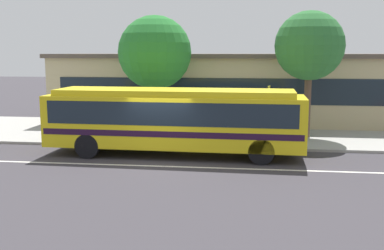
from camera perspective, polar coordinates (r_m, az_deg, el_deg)
ground_plane at (r=18.36m, az=-3.94°, el=-4.46°), size 120.00×120.00×0.00m
sidewalk_slab at (r=24.65m, az=-1.02°, el=-0.85°), size 60.00×8.00×0.12m
lane_stripe_center at (r=17.60m, az=-4.45°, el=-5.05°), size 56.00×0.16×0.01m
transit_bus at (r=19.13m, az=-2.12°, el=0.97°), size 10.60×2.84×2.74m
pedestrian_waiting_near_sign at (r=22.13m, az=11.73°, el=0.48°), size 0.46×0.46×1.61m
bus_stop_sign at (r=20.92m, az=9.37°, el=2.13°), size 0.13×0.44×2.65m
street_tree_near_stop at (r=23.74m, az=-4.58°, el=8.85°), size 3.71×3.71×5.97m
street_tree_mid_block at (r=23.23m, az=14.23°, el=9.36°), size 3.33×3.33×6.10m
station_building at (r=29.13m, az=5.73°, el=4.63°), size 22.15×7.88×4.15m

